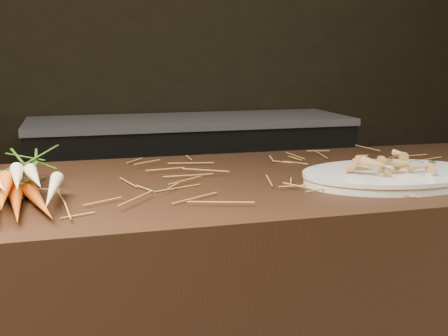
# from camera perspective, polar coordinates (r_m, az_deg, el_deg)

# --- Properties ---
(back_counter) EXTENTS (1.82, 0.62, 0.84)m
(back_counter) POSITION_cam_1_polar(r_m,az_deg,el_deg) (3.30, -3.31, -2.11)
(back_counter) COLOR black
(back_counter) RESTS_ON ground
(straw_bedding) EXTENTS (1.40, 0.60, 0.02)m
(straw_bedding) POSITION_cam_1_polar(r_m,az_deg,el_deg) (1.34, 0.82, -0.79)
(straw_bedding) COLOR olive
(straw_bedding) RESTS_ON main_counter
(root_veg_bunch) EXTENTS (0.20, 0.48, 0.09)m
(root_veg_bunch) POSITION_cam_1_polar(r_m,az_deg,el_deg) (1.25, -20.58, -0.83)
(root_veg_bunch) COLOR orange
(root_veg_bunch) RESTS_ON main_counter
(serving_platter) EXTENTS (0.43, 0.29, 0.02)m
(serving_platter) POSITION_cam_1_polar(r_m,az_deg,el_deg) (1.37, 16.62, -0.91)
(serving_platter) COLOR white
(serving_platter) RESTS_ON main_counter
(roasted_veg_heap) EXTENTS (0.21, 0.16, 0.05)m
(roasted_veg_heap) POSITION_cam_1_polar(r_m,az_deg,el_deg) (1.36, 16.70, 0.52)
(roasted_veg_heap) COLOR #A27B3E
(roasted_veg_heap) RESTS_ON serving_platter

